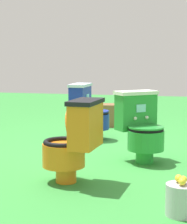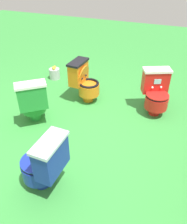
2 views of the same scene
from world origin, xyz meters
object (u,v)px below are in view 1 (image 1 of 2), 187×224
object	(u,v)px
toilet_blue	(88,111)
toilet_orange	(74,140)
toilet_green	(141,126)
small_crate	(110,115)
lemon_bucket	(181,199)

from	to	relation	value
toilet_blue	toilet_orange	bearing A→B (deg)	12.06
toilet_green	toilet_blue	size ratio (longest dim) A/B	1.00
toilet_orange	toilet_green	bearing A→B (deg)	-24.19
small_crate	toilet_green	bearing A→B (deg)	-160.36
toilet_orange	lemon_bucket	xyz separation A→B (m)	(-0.55, -0.93, -0.26)
toilet_orange	lemon_bucket	size ratio (longest dim) A/B	2.63
toilet_orange	toilet_blue	distance (m)	1.94
toilet_orange	small_crate	distance (m)	3.04
toilet_orange	small_crate	size ratio (longest dim) A/B	2.14
toilet_blue	toilet_green	bearing A→B (deg)	40.24
toilet_blue	small_crate	bearing A→B (deg)	178.55
toilet_orange	toilet_blue	size ratio (longest dim) A/B	1.00
small_crate	lemon_bucket	distance (m)	3.78
toilet_green	lemon_bucket	xyz separation A→B (m)	(-1.44, -0.46, -0.25)
lemon_bucket	small_crate	bearing A→B (deg)	18.92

